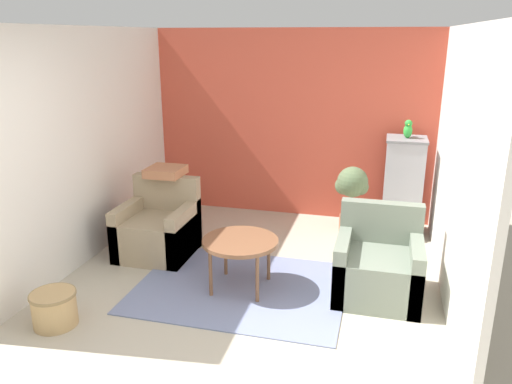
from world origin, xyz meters
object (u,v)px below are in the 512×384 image
Objects in this scene: parrot at (408,129)px; armchair_right at (378,268)px; armchair_left at (158,230)px; birdcage at (403,188)px; wicker_basket at (54,308)px; potted_plant at (352,191)px; coffee_table at (240,244)px.

armchair_right is at bearing -97.65° from parrot.
armchair_left is 3.79× the size of parrot.
parrot reaches higher than armchair_left.
birdcage is 3.14× the size of wicker_basket.
birdcage is at bearing -90.00° from parrot.
coffee_table is at bearing -117.62° from potted_plant.
potted_plant reaches higher than armchair_left.
wicker_basket is at bearing -134.61° from birdcage.
armchair_right is at bearing -97.66° from birdcage.
coffee_table reaches higher than wicker_basket.
wicker_basket is at bearing -134.59° from parrot.
potted_plant reaches higher than armchair_right.
birdcage is at bearing 51.10° from coffee_table.
coffee_table is at bearing 37.24° from wicker_basket.
potted_plant is at bearing -167.76° from birdcage.
coffee_table is 0.87× the size of armchair_left.
birdcage is at bearing 26.75° from armchair_left.
potted_plant is (-0.61, -0.13, -0.05)m from birdcage.
armchair_left and armchair_right have the same top height.
coffee_table is at bearing -128.87° from parrot.
potted_plant is (-0.61, -0.14, -0.78)m from parrot.
birdcage is 4.19m from wicker_basket.
wicker_basket is at bearing -142.76° from coffee_table.
armchair_left is at bearing -153.25° from birdcage.
armchair_right is at bearing 24.89° from wicker_basket.
armchair_left is 1.63m from wicker_basket.
armchair_right is 1.65m from potted_plant.
armchair_right reaches higher than coffee_table.
birdcage reaches higher than armchair_right.
potted_plant reaches higher than coffee_table.
parrot is at bearing 12.41° from potted_plant.
parrot reaches higher than coffee_table.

